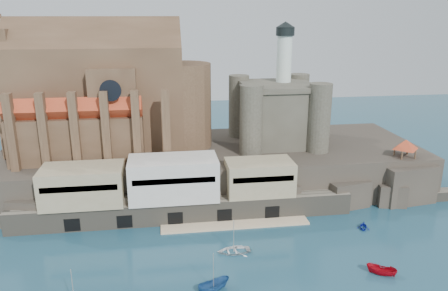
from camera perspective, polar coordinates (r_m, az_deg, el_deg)
name	(u,v)px	position (r m, az deg, el deg)	size (l,w,h in m)	color
ground	(242,277)	(74.19, 2.35, -16.73)	(300.00, 300.00, 0.00)	#193F53
promontory	(212,167)	(107.01, -1.57, -2.88)	(100.00, 36.00, 10.00)	#2A251F
quay	(173,191)	(90.79, -6.66, -5.92)	(70.00, 12.00, 13.05)	#6B6355
church	(108,99)	(105.02, -14.96, 5.91)	(47.00, 25.93, 30.51)	#4D3624
castle_keep	(277,110)	(107.93, 6.90, 4.57)	(21.20, 21.20, 29.30)	#434035
rock_outcrop	(401,182)	(108.38, 22.17, -4.43)	(14.50, 10.50, 8.70)	#2A251F
pavilion	(406,145)	(105.86, 22.64, 0.01)	(6.40, 6.40, 5.40)	#4D3624
boat_2	(214,290)	(71.21, -1.37, -18.33)	(1.99, 2.05, 5.30)	#1F4C85
boat_5	(381,274)	(78.98, 19.82, -15.56)	(1.83, 1.88, 4.86)	#A60513
boat_6	(234,252)	(80.63, 1.26, -13.74)	(4.28, 1.24, 6.00)	white
boat_7	(363,228)	(92.70, 17.71, -10.29)	(2.83, 1.73, 3.28)	#11239D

